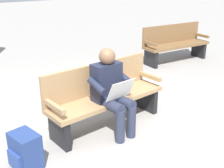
# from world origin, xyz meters

# --- Properties ---
(ground_plane) EXTENTS (40.00, 40.00, 0.00)m
(ground_plane) POSITION_xyz_m (0.00, 0.00, 0.00)
(ground_plane) COLOR gray
(bench_near) EXTENTS (1.84, 0.64, 0.90)m
(bench_near) POSITION_xyz_m (0.01, -0.07, 0.46)
(bench_near) COLOR #9E7A51
(bench_near) RESTS_ON ground
(person_seated) EXTENTS (0.60, 0.60, 1.18)m
(person_seated) POSITION_xyz_m (0.04, 0.17, 0.63)
(person_seated) COLOR #1E2338
(person_seated) RESTS_ON ground
(backpack) EXTENTS (0.34, 0.39, 0.43)m
(backpack) POSITION_xyz_m (1.31, 0.27, 0.21)
(backpack) COLOR navy
(backpack) RESTS_ON ground
(bench_far) EXTENTS (1.82, 0.58, 0.90)m
(bench_far) POSITION_xyz_m (-3.23, -1.79, 0.46)
(bench_far) COLOR brown
(bench_far) RESTS_ON ground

